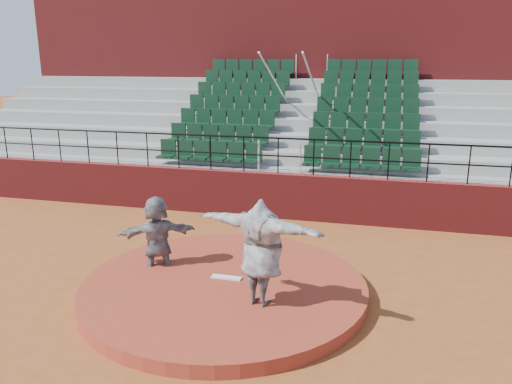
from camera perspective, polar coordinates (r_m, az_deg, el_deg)
ground at (r=9.96m, az=-3.64°, el=-11.46°), size 90.00×90.00×0.00m
pitchers_mound at (r=9.90m, az=-3.65°, el=-10.81°), size 5.50×5.50×0.25m
pitching_rubber at (r=9.97m, az=-3.40°, el=-9.73°), size 0.60×0.15×0.03m
boundary_wall at (r=14.26m, az=2.49°, el=-0.40°), size 24.00×0.30×1.30m
wall_railing at (r=13.96m, az=2.55°, el=5.07°), size 24.04×0.05×1.03m
seating_deck at (r=17.60m, az=4.99°, el=5.14°), size 24.00×5.97×4.63m
press_box_facade at (r=21.27m, az=6.92°, el=12.50°), size 24.00×3.00×7.10m
pitcher at (r=8.64m, az=0.60°, el=-6.88°), size 2.44×1.23×1.92m
fielder at (r=10.57m, az=-11.21°, el=-5.01°), size 1.65×1.22×1.73m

